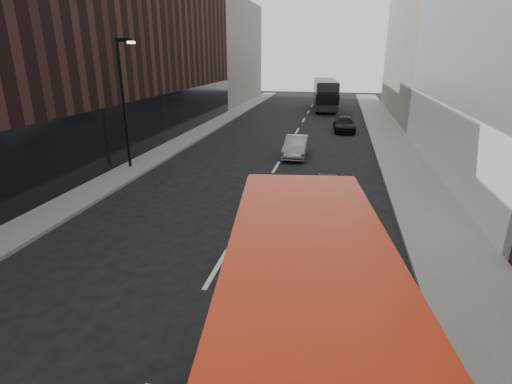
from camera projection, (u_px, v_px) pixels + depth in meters
The scene contains 10 objects.
sidewalk_right at pixel (398, 153), 26.80m from camera, with size 3.00×80.00×0.15m, color slate.
sidewalk_left at pixel (180, 143), 29.75m from camera, with size 2.00×80.00×0.15m, color slate.
building_victorian at pixel (425, 19), 40.49m from camera, with size 6.50×24.00×21.00m.
building_left_mid at pixel (158, 45), 32.77m from camera, with size 5.00×24.00×14.00m, color black.
building_left_far at pixel (229, 52), 53.28m from camera, with size 5.00×20.00×13.00m, color slate.
street_lamp at pixel (124, 96), 21.97m from camera, with size 1.06×0.22×7.00m.
grey_bus at pixel (325, 94), 47.50m from camera, with size 3.48×10.82×3.44m.
car_a at pixel (327, 190), 17.74m from camera, with size 1.52×3.77×1.28m, color black.
car_b at pixel (296, 147), 25.88m from camera, with size 1.41×4.04×1.33m, color gray.
car_c at pixel (344, 124), 34.34m from camera, with size 1.73×4.26×1.24m, color black.
Camera 1 is at (3.43, -2.57, 6.39)m, focal length 28.00 mm.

